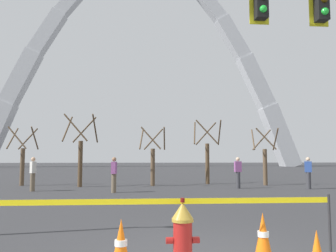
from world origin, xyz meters
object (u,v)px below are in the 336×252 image
Objects in this scene: traffic_cone_mid_sidewalk at (121,247)px; monument_arch at (142,69)px; pedestrian_walking_left at (114,174)px; pedestrian_standing_center at (33,174)px; pedestrian_walking_right at (308,173)px; pedestrian_near_trees at (238,172)px; traffic_cone_by_hydrant at (263,238)px; fire_hydrant at (183,237)px.

monument_arch is (1.28, 60.36, 17.90)m from traffic_cone_mid_sidewalk.
pedestrian_standing_center is at bearing 165.08° from pedestrian_walking_left.
pedestrian_walking_right is 1.00× the size of pedestrian_near_trees.
monument_arch is (-0.80, 60.00, 17.90)m from traffic_cone_by_hydrant.
fire_hydrant is at bearing -90.42° from monument_arch.
traffic_cone_mid_sidewalk is 11.42m from pedestrian_walking_left.
pedestrian_standing_center is at bearing 110.40° from traffic_cone_mid_sidewalk.
monument_arch is at bearing 99.00° from pedestrian_walking_right.
fire_hydrant is 1.36× the size of traffic_cone_mid_sidewalk.
traffic_cone_mid_sidewalk is at bearing -69.60° from pedestrian_standing_center.
monument_arch is 37.54× the size of pedestrian_near_trees.
traffic_cone_by_hydrant is 0.01× the size of monument_arch.
traffic_cone_by_hydrant is 62.61m from monument_arch.
monument_arch is at bearing 90.76° from traffic_cone_by_hydrant.
traffic_cone_by_hydrant is at bearing -89.24° from monument_arch.
monument_arch reaches higher than pedestrian_walking_left.
monument_arch reaches higher than fire_hydrant.
pedestrian_walking_right is at bearing -0.01° from pedestrian_standing_center.
traffic_cone_by_hydrant is (1.25, 0.31, -0.11)m from fire_hydrant.
traffic_cone_by_hydrant is 13.16m from pedestrian_near_trees.
fire_hydrant is 13.82m from pedestrian_near_trees.
fire_hydrant is 1.36× the size of traffic_cone_by_hydrant.
pedestrian_walking_left is 3.97m from pedestrian_standing_center.
pedestrian_standing_center and pedestrian_walking_right have the same top height.
pedestrian_walking_left is 9.71m from pedestrian_walking_right.
traffic_cone_mid_sidewalk is (-0.83, -0.05, -0.11)m from fire_hydrant.
traffic_cone_mid_sidewalk is 62.97m from monument_arch.
pedestrian_walking_left is at bearing 104.53° from traffic_cone_by_hydrant.
pedestrian_walking_left and pedestrian_standing_center have the same top height.
monument_arch is (0.45, 60.31, 17.79)m from fire_hydrant.
pedestrian_standing_center is (-5.90, -47.95, -17.44)m from monument_arch.
traffic_cone_mid_sidewalk is at bearing -176.65° from fire_hydrant.
pedestrian_standing_center reaches higher than fire_hydrant.
fire_hydrant is 0.62× the size of pedestrian_near_trees.
pedestrian_near_trees is (4.61, 13.03, 0.35)m from fire_hydrant.
pedestrian_standing_center is at bearing 119.07° from traffic_cone_by_hydrant.
fire_hydrant is 0.62× the size of pedestrian_walking_right.
pedestrian_near_trees is at bearing 168.96° from pedestrian_walking_right.
pedestrian_walking_right reaches higher than fire_hydrant.
pedestrian_walking_left is at bearing 98.09° from fire_hydrant.
pedestrian_standing_center is (-6.70, 12.05, 0.46)m from traffic_cone_by_hydrant.
fire_hydrant is 11.46m from pedestrian_walking_left.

